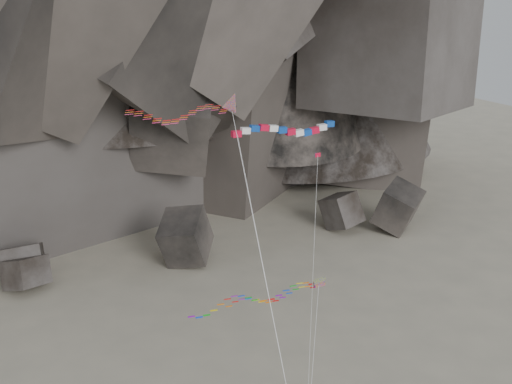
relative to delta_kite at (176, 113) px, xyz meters
name	(u,v)px	position (x,y,z in m)	size (l,w,h in m)	color
boulder_field	(134,252)	(2.42, 29.75, -22.79)	(80.47, 15.03, 7.90)	#47423F
delta_kite	(176,113)	(0.00, 0.00, 0.00)	(9.12, 13.36, 25.01)	red
banner_kite	(285,131)	(10.02, 2.63, -2.68)	(10.00, 15.39, 21.88)	red
parafoil_kite	(251,299)	(5.42, -1.06, -15.36)	(12.10, 11.45, 9.42)	#BED20B
pennant_kite	(314,234)	(9.41, -4.02, -9.25)	(6.61, 11.13, 20.01)	red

